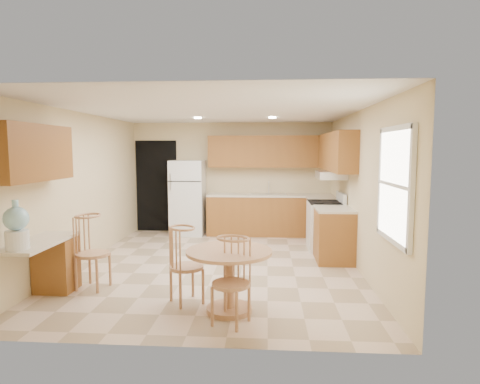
# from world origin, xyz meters

# --- Properties ---
(floor) EXTENTS (5.50, 5.50, 0.00)m
(floor) POSITION_xyz_m (0.00, 0.00, 0.00)
(floor) COLOR beige
(floor) RESTS_ON ground
(ceiling) EXTENTS (4.50, 5.50, 0.02)m
(ceiling) POSITION_xyz_m (0.00, 0.00, 2.50)
(ceiling) COLOR white
(ceiling) RESTS_ON wall_back
(wall_back) EXTENTS (4.50, 0.02, 2.50)m
(wall_back) POSITION_xyz_m (0.00, 2.75, 1.25)
(wall_back) COLOR beige
(wall_back) RESTS_ON floor
(wall_front) EXTENTS (4.50, 0.02, 2.50)m
(wall_front) POSITION_xyz_m (0.00, -2.75, 1.25)
(wall_front) COLOR beige
(wall_front) RESTS_ON floor
(wall_left) EXTENTS (0.02, 5.50, 2.50)m
(wall_left) POSITION_xyz_m (-2.25, 0.00, 1.25)
(wall_left) COLOR beige
(wall_left) RESTS_ON floor
(wall_right) EXTENTS (0.02, 5.50, 2.50)m
(wall_right) POSITION_xyz_m (2.25, 0.00, 1.25)
(wall_right) COLOR beige
(wall_right) RESTS_ON floor
(doorway) EXTENTS (0.90, 0.02, 2.10)m
(doorway) POSITION_xyz_m (-1.75, 2.73, 1.05)
(doorway) COLOR black
(doorway) RESTS_ON floor
(base_cab_back) EXTENTS (2.75, 0.60, 0.87)m
(base_cab_back) POSITION_xyz_m (0.88, 2.45, 0.43)
(base_cab_back) COLOR #935B25
(base_cab_back) RESTS_ON floor
(counter_back) EXTENTS (2.75, 0.63, 0.04)m
(counter_back) POSITION_xyz_m (0.88, 2.45, 0.89)
(counter_back) COLOR beige
(counter_back) RESTS_ON base_cab_back
(base_cab_right_a) EXTENTS (0.60, 0.59, 0.87)m
(base_cab_right_a) POSITION_xyz_m (1.95, 1.85, 0.43)
(base_cab_right_a) COLOR #935B25
(base_cab_right_a) RESTS_ON floor
(counter_right_a) EXTENTS (0.63, 0.59, 0.04)m
(counter_right_a) POSITION_xyz_m (1.95, 1.85, 0.89)
(counter_right_a) COLOR beige
(counter_right_a) RESTS_ON base_cab_right_a
(base_cab_right_b) EXTENTS (0.60, 0.80, 0.87)m
(base_cab_right_b) POSITION_xyz_m (1.95, 0.40, 0.43)
(base_cab_right_b) COLOR #935B25
(base_cab_right_b) RESTS_ON floor
(counter_right_b) EXTENTS (0.63, 0.80, 0.04)m
(counter_right_b) POSITION_xyz_m (1.95, 0.40, 0.89)
(counter_right_b) COLOR beige
(counter_right_b) RESTS_ON base_cab_right_b
(upper_cab_back) EXTENTS (2.75, 0.33, 0.70)m
(upper_cab_back) POSITION_xyz_m (0.88, 2.58, 1.85)
(upper_cab_back) COLOR #935B25
(upper_cab_back) RESTS_ON wall_back
(upper_cab_right) EXTENTS (0.33, 2.42, 0.70)m
(upper_cab_right) POSITION_xyz_m (2.08, 1.21, 1.85)
(upper_cab_right) COLOR #935B25
(upper_cab_right) RESTS_ON wall_right
(upper_cab_left) EXTENTS (0.33, 1.40, 0.70)m
(upper_cab_left) POSITION_xyz_m (-2.08, -1.60, 1.85)
(upper_cab_left) COLOR #935B25
(upper_cab_left) RESTS_ON wall_left
(sink) EXTENTS (0.78, 0.44, 0.01)m
(sink) POSITION_xyz_m (0.85, 2.45, 0.91)
(sink) COLOR silver
(sink) RESTS_ON counter_back
(range_hood) EXTENTS (0.50, 0.76, 0.14)m
(range_hood) POSITION_xyz_m (2.00, 1.18, 1.42)
(range_hood) COLOR silver
(range_hood) RESTS_ON upper_cab_right
(desk_pedestal) EXTENTS (0.48, 0.42, 0.72)m
(desk_pedestal) POSITION_xyz_m (-2.00, -1.32, 0.36)
(desk_pedestal) COLOR #935B25
(desk_pedestal) RESTS_ON floor
(desk_top) EXTENTS (0.50, 1.20, 0.04)m
(desk_top) POSITION_xyz_m (-2.00, -1.70, 0.75)
(desk_top) COLOR beige
(desk_top) RESTS_ON desk_pedestal
(window) EXTENTS (0.06, 1.12, 1.30)m
(window) POSITION_xyz_m (2.23, -1.85, 1.50)
(window) COLOR white
(window) RESTS_ON wall_right
(can_light_a) EXTENTS (0.14, 0.14, 0.02)m
(can_light_a) POSITION_xyz_m (-0.50, 1.20, 2.48)
(can_light_a) COLOR white
(can_light_a) RESTS_ON ceiling
(can_light_b) EXTENTS (0.14, 0.14, 0.02)m
(can_light_b) POSITION_xyz_m (0.90, 1.20, 2.48)
(can_light_b) COLOR white
(can_light_b) RESTS_ON ceiling
(refrigerator) EXTENTS (0.73, 0.71, 1.65)m
(refrigerator) POSITION_xyz_m (-0.95, 2.40, 0.83)
(refrigerator) COLOR white
(refrigerator) RESTS_ON floor
(stove) EXTENTS (0.65, 0.76, 1.09)m
(stove) POSITION_xyz_m (1.92, 1.18, 0.47)
(stove) COLOR white
(stove) RESTS_ON floor
(dining_table) EXTENTS (0.99, 0.99, 0.74)m
(dining_table) POSITION_xyz_m (0.38, -1.87, 0.48)
(dining_table) COLOR tan
(dining_table) RESTS_ON floor
(chair_table_a) EXTENTS (0.42, 0.53, 0.95)m
(chair_table_a) POSITION_xyz_m (-0.17, -1.71, 0.58)
(chair_table_a) COLOR tan
(chair_table_a) RESTS_ON floor
(chair_table_b) EXTENTS (0.41, 0.46, 0.94)m
(chair_table_b) POSITION_xyz_m (0.43, -2.29, 0.57)
(chair_table_b) COLOR tan
(chair_table_b) RESTS_ON floor
(chair_desk) EXTENTS (0.44, 0.57, 1.00)m
(chair_desk) POSITION_xyz_m (-1.55, -1.30, 0.61)
(chair_desk) COLOR tan
(chair_desk) RESTS_ON floor
(water_crock) EXTENTS (0.27, 0.27, 0.56)m
(water_crock) POSITION_xyz_m (-2.00, -2.12, 1.02)
(water_crock) COLOR white
(water_crock) RESTS_ON desk_top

